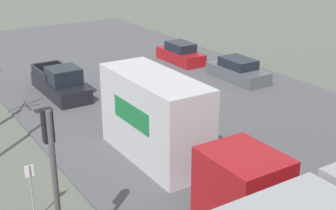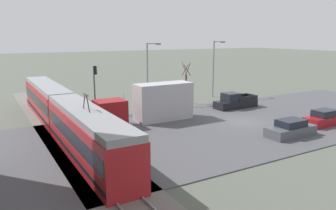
# 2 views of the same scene
# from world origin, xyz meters

# --- Properties ---
(ground_plane) EXTENTS (320.00, 320.00, 0.00)m
(ground_plane) POSITION_xyz_m (0.00, 0.00, 0.00)
(ground_plane) COLOR #565B51
(road_surface) EXTENTS (18.03, 50.60, 0.08)m
(road_surface) POSITION_xyz_m (0.00, 0.00, 0.04)
(road_surface) COLOR #4C4C51
(road_surface) RESTS_ON ground
(box_truck) EXTENTS (2.34, 10.20, 3.80)m
(box_truck) POSITION_xyz_m (5.00, 7.85, 1.83)
(box_truck) COLOR maroon
(box_truck) RESTS_ON ground
(pickup_truck) EXTENTS (1.93, 5.48, 1.87)m
(pickup_truck) POSITION_xyz_m (5.56, -3.82, 0.78)
(pickup_truck) COLOR black
(pickup_truck) RESTS_ON ground
(sedan_car_0) EXTENTS (1.73, 4.35, 1.52)m
(sedan_car_0) POSITION_xyz_m (-4.81, -6.06, 0.70)
(sedan_car_0) COLOR maroon
(sedan_car_0) RESTS_ON ground
(sedan_car_1) EXTENTS (1.89, 4.64, 1.46)m
(sedan_car_1) POSITION_xyz_m (-5.60, -0.33, 0.68)
(sedan_car_1) COLOR #4C5156
(sedan_car_1) RESTS_ON ground
(traffic_light_pole) EXTENTS (0.28, 0.47, 5.38)m
(traffic_light_pole) POSITION_xyz_m (11.30, 11.62, 3.48)
(traffic_light_pole) COLOR #47474C
(traffic_light_pole) RESTS_ON ground
(no_parking_sign) EXTENTS (0.32, 0.08, 2.20)m
(no_parking_sign) POSITION_xyz_m (11.09, 8.29, 1.35)
(no_parking_sign) COLOR gray
(no_parking_sign) RESTS_ON ground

